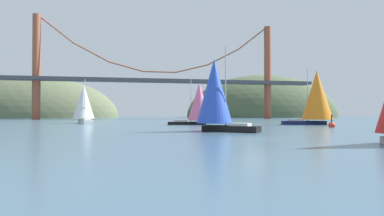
{
  "coord_description": "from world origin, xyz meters",
  "views": [
    {
      "loc": [
        -11.48,
        -27.95,
        2.42
      ],
      "look_at": [
        0.0,
        30.87,
        3.29
      ],
      "focal_mm": 30.17,
      "sensor_mm": 36.0,
      "label": 1
    }
  ],
  "objects_px": {
    "sailboat_orange_sail": "(316,96)",
    "sailboat_pink_spinnaker": "(198,103)",
    "sailboat_blue_spinnaker": "(215,93)",
    "channel_buoy": "(332,125)",
    "sailboat_white_mainsail": "(84,103)"
  },
  "relations": [
    {
      "from": "sailboat_blue_spinnaker",
      "to": "channel_buoy",
      "type": "bearing_deg",
      "value": 19.55
    },
    {
      "from": "sailboat_blue_spinnaker",
      "to": "sailboat_pink_spinnaker",
      "type": "bearing_deg",
      "value": 83.13
    },
    {
      "from": "sailboat_orange_sail",
      "to": "channel_buoy",
      "type": "bearing_deg",
      "value": -110.67
    },
    {
      "from": "sailboat_blue_spinnaker",
      "to": "sailboat_white_mainsail",
      "type": "distance_m",
      "value": 43.36
    },
    {
      "from": "sailboat_blue_spinnaker",
      "to": "sailboat_pink_spinnaker",
      "type": "relative_size",
      "value": 1.09
    },
    {
      "from": "sailboat_white_mainsail",
      "to": "sailboat_orange_sail",
      "type": "bearing_deg",
      "value": -21.42
    },
    {
      "from": "sailboat_pink_spinnaker",
      "to": "sailboat_orange_sail",
      "type": "relative_size",
      "value": 0.87
    },
    {
      "from": "sailboat_orange_sail",
      "to": "sailboat_pink_spinnaker",
      "type": "bearing_deg",
      "value": 169.42
    },
    {
      "from": "channel_buoy",
      "to": "sailboat_pink_spinnaker",
      "type": "bearing_deg",
      "value": 141.12
    },
    {
      "from": "sailboat_white_mainsail",
      "to": "sailboat_pink_spinnaker",
      "type": "height_order",
      "value": "sailboat_white_mainsail"
    },
    {
      "from": "sailboat_pink_spinnaker",
      "to": "sailboat_orange_sail",
      "type": "bearing_deg",
      "value": -10.58
    },
    {
      "from": "sailboat_white_mainsail",
      "to": "sailboat_blue_spinnaker",
      "type": "bearing_deg",
      "value": -60.58
    },
    {
      "from": "sailboat_white_mainsail",
      "to": "channel_buoy",
      "type": "relative_size",
      "value": 3.82
    },
    {
      "from": "sailboat_blue_spinnaker",
      "to": "sailboat_pink_spinnaker",
      "type": "distance_m",
      "value": 23.63
    },
    {
      "from": "sailboat_white_mainsail",
      "to": "channel_buoy",
      "type": "xyz_separation_m",
      "value": [
        43.46,
        -29.9,
        -4.35
      ]
    }
  ]
}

